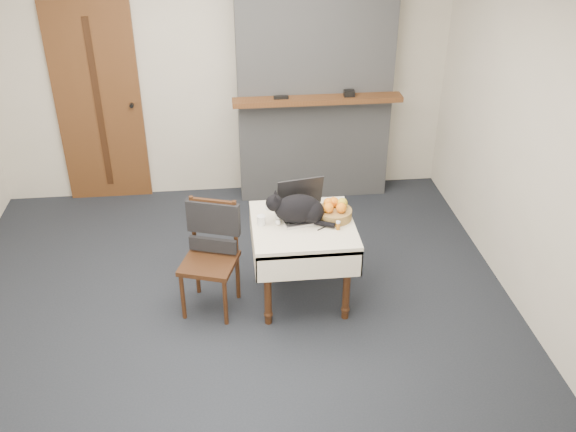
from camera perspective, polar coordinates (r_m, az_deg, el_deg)
The scene contains 12 objects.
ground at distance 5.23m, azimuth -4.88°, elevation -7.75°, with size 4.50×4.50×0.00m, color black.
room_shell at distance 4.81m, azimuth -5.99°, elevation 12.59°, with size 4.52×4.01×2.61m.
door at distance 6.60m, azimuth -16.46°, elevation 9.46°, with size 0.82×0.10×2.00m.
chimney at distance 6.34m, azimuth 2.38°, elevation 12.68°, with size 1.62×0.48×2.60m.
side_table at distance 4.95m, azimuth 1.33°, elevation -1.75°, with size 0.78×0.78×0.70m.
laptop at distance 4.97m, azimuth 1.37°, elevation 0.84°, with size 0.42×0.38×0.28m.
cat at distance 4.85m, azimuth 0.98°, elevation 0.61°, with size 0.52×0.27×0.26m.
cream_jar at distance 4.86m, azimuth -2.39°, elevation -0.38°, with size 0.07×0.07×0.08m, color white.
pill_bottle at distance 4.81m, azimuth 4.47°, elevation -0.83°, with size 0.03×0.03×0.07m.
fruit_basket at distance 4.94m, azimuth 4.16°, elevation 0.45°, with size 0.27×0.27×0.15m.
desk_clutter at distance 4.93m, azimuth 3.66°, elevation -0.35°, with size 0.16×0.02×0.01m, color black.
chair at distance 4.95m, azimuth -6.80°, elevation -2.19°, with size 0.51×0.50×0.90m.
Camera 1 is at (-0.00, -4.12, 3.22)m, focal length 40.00 mm.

